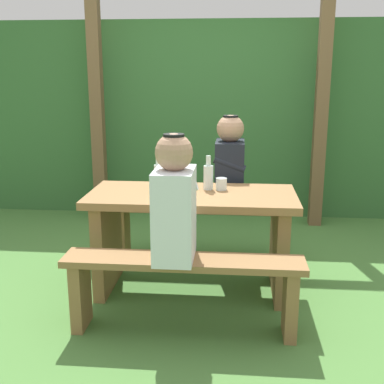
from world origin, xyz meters
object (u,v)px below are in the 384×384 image
person_white_shirt (174,202)px  picnic_table (192,224)px  bottle_right (158,175)px  bottle_center (208,176)px  bench_far (198,221)px  drinking_glass (221,184)px  bottle_left (163,180)px  bench_near (183,280)px  person_black_coat (230,165)px  cell_phone (177,197)px

person_white_shirt → picnic_table: bearing=85.2°
bottle_right → bottle_center: size_ratio=1.05×
bench_far → bottle_center: 0.66m
drinking_glass → bottle_left: bottle_left is taller
bottle_left → bottle_center: 0.34m
bench_near → bottle_center: bearing=81.4°
picnic_table → bottle_right: size_ratio=5.62×
person_white_shirt → drinking_glass: person_white_shirt is taller
bench_far → bottle_right: (-0.25, -0.46, 0.48)m
picnic_table → person_black_coat: size_ratio=1.95×
person_black_coat → bottle_center: (-0.14, -0.45, 0.01)m
bench_far → person_white_shirt: bearing=-92.4°
drinking_glass → bottle_center: bearing=174.6°
drinking_glass → bottle_right: 0.44m
bench_far → cell_phone: cell_phone is taller
person_white_shirt → drinking_glass: 0.72m
drinking_glass → bottle_left: bearing=-156.2°
person_white_shirt → cell_phone: bearing=95.2°
bench_far → drinking_glass: (0.19, -0.46, 0.42)m
bench_near → person_white_shirt: bearing=176.0°
bench_near → person_white_shirt: 0.47m
drinking_glass → bottle_right: (-0.44, -0.00, 0.06)m
bench_far → bottle_right: 0.71m
bench_far → person_black_coat: person_black_coat is taller
person_white_shirt → cell_phone: size_ratio=5.14×
person_white_shirt → bottle_right: (-0.20, 0.67, 0.01)m
picnic_table → bottle_left: size_ratio=5.83×
drinking_glass → cell_phone: 0.37m
drinking_glass → cell_phone: drinking_glass is taller
picnic_table → bench_near: 0.59m
picnic_table → bench_near: picnic_table is taller
person_white_shirt → person_black_coat: bearing=75.5°
bench_near → person_black_coat: (0.24, 1.13, 0.46)m
bottle_left → bottle_center: size_ratio=1.01×
person_white_shirt → person_black_coat: same height
picnic_table → drinking_glass: drinking_glass is taller
bottle_left → picnic_table: bearing=17.8°
person_white_shirt → cell_phone: 0.45m
picnic_table → bench_near: bearing=-90.0°
bench_far → bottle_center: bearing=-77.1°
bottle_right → bottle_center: (0.35, 0.01, -0.01)m
person_black_coat → drinking_glass: 0.46m
bottle_right → bottle_center: bottle_right is taller
bottle_left → bench_near: bearing=-69.5°
bench_far → person_black_coat: bearing=-0.8°
picnic_table → bottle_center: bottle_center is taller
bottle_center → bottle_right: bearing=-178.2°
person_white_shirt → person_black_coat: size_ratio=1.00×
bench_near → drinking_glass: 0.82m
bottle_center → cell_phone: bottle_center is taller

